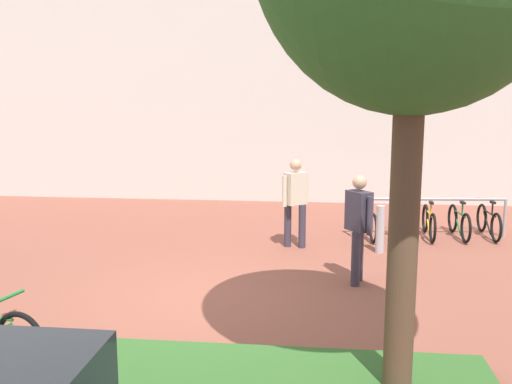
{
  "coord_description": "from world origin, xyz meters",
  "views": [
    {
      "loc": [
        1.52,
        -7.73,
        2.94
      ],
      "look_at": [
        0.54,
        1.27,
        1.39
      ],
      "focal_mm": 40.11,
      "sensor_mm": 36.0,
      "label": 1
    }
  ],
  "objects_px": {
    "bollard_steel": "(380,229)",
    "person_shirt_blue": "(295,197)",
    "person_suited_navy": "(358,222)",
    "bike_rack_cluster": "(429,221)"
  },
  "relations": [
    {
      "from": "person_suited_navy",
      "to": "person_shirt_blue",
      "type": "bearing_deg",
      "value": 117.4
    },
    {
      "from": "bollard_steel",
      "to": "person_suited_navy",
      "type": "xyz_separation_m",
      "value": [
        -0.54,
        -1.81,
        0.53
      ]
    },
    {
      "from": "person_shirt_blue",
      "to": "person_suited_navy",
      "type": "bearing_deg",
      "value": -62.6
    },
    {
      "from": "bollard_steel",
      "to": "person_shirt_blue",
      "type": "bearing_deg",
      "value": 171.48
    },
    {
      "from": "bollard_steel",
      "to": "person_suited_navy",
      "type": "height_order",
      "value": "person_suited_navy"
    },
    {
      "from": "bollard_steel",
      "to": "person_shirt_blue",
      "type": "height_order",
      "value": "person_shirt_blue"
    },
    {
      "from": "bollard_steel",
      "to": "person_suited_navy",
      "type": "relative_size",
      "value": 0.52
    },
    {
      "from": "person_shirt_blue",
      "to": "bike_rack_cluster",
      "type": "bearing_deg",
      "value": 21.98
    },
    {
      "from": "bike_rack_cluster",
      "to": "bollard_steel",
      "type": "xyz_separation_m",
      "value": [
        -1.13,
        -1.34,
        0.1
      ]
    },
    {
      "from": "bike_rack_cluster",
      "to": "person_suited_navy",
      "type": "bearing_deg",
      "value": -117.91
    }
  ]
}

